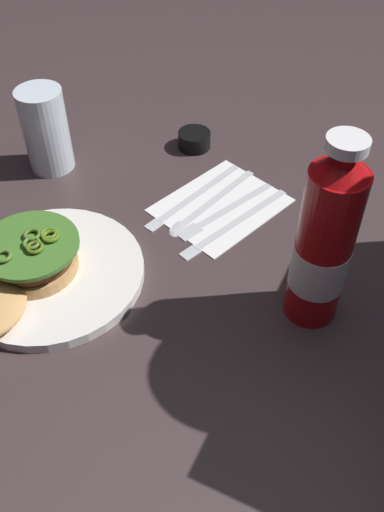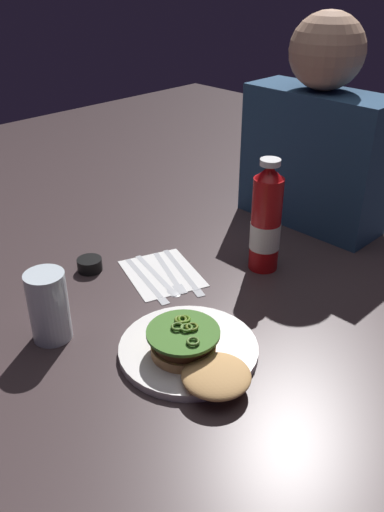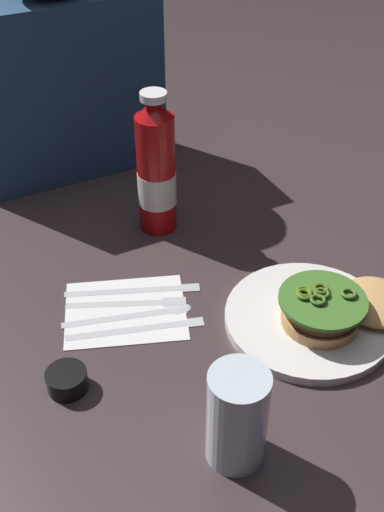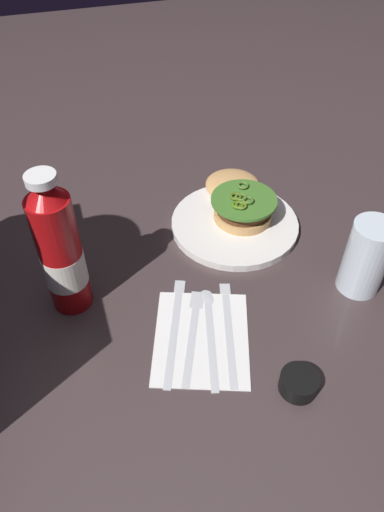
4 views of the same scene
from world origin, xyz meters
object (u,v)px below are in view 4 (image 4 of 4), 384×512
Objects in this scene: steak_knife at (228,323)px; spoon_utensil at (210,321)px; ketchup_bottle at (61,252)px; fork_utensil at (193,326)px; burger_sandwich at (239,199)px; butter_knife at (175,321)px; condiment_cup at (299,383)px; dinner_plate at (235,224)px; water_glass at (366,257)px; napkin at (201,337)px.

steak_knife and spoon_utensil have the same top height.
fork_utensil is (-0.12, -0.17, -0.11)m from ketchup_bottle.
steak_knife is at bearing -117.13° from spoon_utensil.
burger_sandwich is 0.31m from butter_knife.
ketchup_bottle is 4.59× the size of condiment_cup.
ketchup_bottle is (-0.09, 0.33, 0.11)m from dinner_plate.
dinner_plate is at bearing 149.50° from burger_sandwich.
steak_knife is at bearing 156.43° from dinner_plate.
dinner_plate is 0.24m from spoon_utensil.
butter_knife is at bearing 139.20° from burger_sandwich.
condiment_cup is at bearing -157.94° from steak_knife.
water_glass is at bearing -90.00° from spoon_utensil.
butter_knife is (0.04, 0.03, 0.00)m from napkin.
water_glass is 0.30m from napkin.
spoon_utensil is 0.95× the size of butter_knife.
steak_knife is 1.04× the size of spoon_utensil.
spoon_utensil is at bearing -86.30° from fork_utensil.
condiment_cup is (-0.40, 0.07, -0.02)m from burger_sandwich.
burger_sandwich is 1.05× the size of steak_knife.
napkin is at bearing -141.74° from butter_knife.
steak_knife is at bearing -119.02° from ketchup_bottle.
spoon_utensil and butter_knife have the same top height.
burger_sandwich is 0.28m from water_glass.
water_glass is (-0.25, -0.12, 0.03)m from burger_sandwich.
water_glass is 2.44× the size of condiment_cup.
spoon_utensil is (0.02, -0.02, 0.00)m from napkin.
steak_knife is at bearing 93.26° from water_glass.
condiment_cup is at bearing -143.30° from fork_utensil.
steak_knife is (-0.01, 0.24, -0.06)m from water_glass.
condiment_cup is 0.18m from fork_utensil.
water_glass is at bearing -103.53° from ketchup_bottle.
ketchup_bottle is 0.26m from spoon_utensil.
fork_utensil is (-0.25, 0.17, -0.03)m from burger_sandwich.
ketchup_bottle is 0.40m from condiment_cup.
ketchup_bottle is 1.27× the size of steak_knife.
butter_knife is (0.02, 0.05, 0.00)m from spoon_utensil.
ketchup_bottle is at bearing 56.85° from butter_knife.
napkin is 1.03× the size of fork_utensil.
butter_knife is at bearing 39.29° from condiment_cup.
fork_utensil is (-0.00, 0.30, -0.06)m from water_glass.
water_glass is (-0.11, -0.47, -0.05)m from ketchup_bottle.
dinner_plate is 0.26m from water_glass.
fork_utensil is at bearing 36.70° from condiment_cup.
butter_knife is (0.02, 0.32, -0.06)m from water_glass.
water_glass reaches higher than dinner_plate.
ketchup_bottle is at bearing 47.31° from condiment_cup.
burger_sandwich is at bearing -30.50° from dinner_plate.
spoon_utensil is at bearing 28.78° from condiment_cup.
burger_sandwich is 1.56× the size of water_glass.
water_glass is 0.67× the size of butter_knife.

